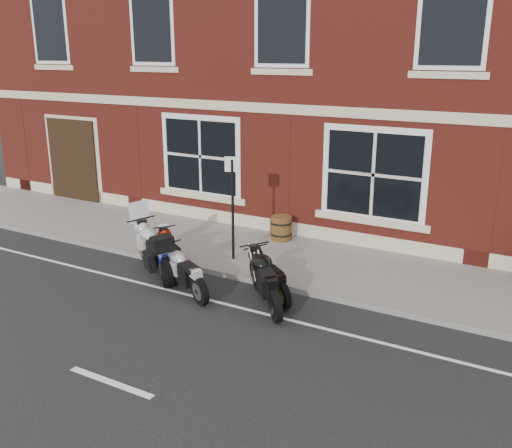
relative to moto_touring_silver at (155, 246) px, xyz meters
The scene contains 11 objects.
ground 2.50m from the moto_touring_silver, 21.01° to the right, with size 80.00×80.00×0.00m, color black.
sidewalk 3.16m from the moto_touring_silver, 43.34° to the left, with size 30.00×3.00×0.12m, color slate.
kerb 2.39m from the moto_touring_silver, 13.73° to the left, with size 30.00×0.16×0.12m, color slate.
pub_building 11.26m from the moto_touring_silver, 76.80° to the left, with size 24.00×12.00×12.00m, color maroon.
moto_touring_silver is the anchor object (origin of this frame).
moto_sport_red 0.34m from the moto_touring_silver, ahead, with size 1.25×1.65×0.88m.
moto_sport_black 2.84m from the moto_touring_silver, ahead, with size 1.53×1.23×0.83m.
moto_sport_silver 1.37m from the moto_touring_silver, 24.49° to the right, with size 1.76×1.03×0.87m.
moto_naked_black 2.97m from the moto_touring_silver, ahead, with size 1.55×1.69×0.97m.
barrel_planter 3.52m from the moto_touring_silver, 63.67° to the left, with size 0.56×0.56×0.62m.
parking_sign 2.02m from the moto_touring_silver, 47.31° to the left, with size 0.33×0.12×2.42m.
Camera 1 is at (5.62, -8.48, 4.80)m, focal length 40.00 mm.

